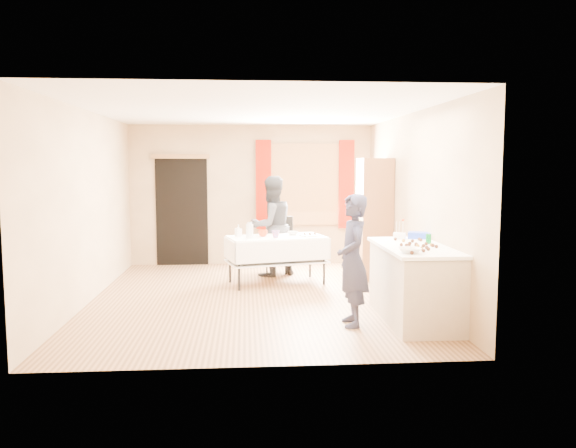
{
  "coord_description": "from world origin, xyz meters",
  "views": [
    {
      "loc": [
        -0.12,
        -7.79,
        1.86
      ],
      "look_at": [
        0.47,
        0.0,
        1.04
      ],
      "focal_mm": 35.0,
      "sensor_mm": 36.0,
      "label": 1
    }
  ],
  "objects": [
    {
      "name": "mixing_bowl",
      "position": [
        1.66,
        -1.88,
        0.94
      ],
      "size": [
        0.25,
        0.25,
        0.06
      ],
      "primitive_type": "imported",
      "rotation": [
        0.0,
        0.0,
        -0.02
      ],
      "color": "white",
      "rests_on": "counter"
    },
    {
      "name": "window_pane",
      "position": [
        1.0,
        2.71,
        1.5
      ],
      "size": [
        1.2,
        0.02,
        1.4
      ],
      "primitive_type": "cube",
      "color": "white",
      "rests_on": "wall_back"
    },
    {
      "name": "party_table",
      "position": [
        0.36,
        0.92,
        0.45
      ],
      "size": [
        1.66,
        1.13,
        0.75
      ],
      "rotation": [
        0.0,
        0.0,
        0.25
      ],
      "color": "black",
      "rests_on": "floor"
    },
    {
      "name": "wall_left",
      "position": [
        -2.26,
        0.0,
        1.3
      ],
      "size": [
        0.02,
        5.5,
        2.6
      ],
      "primitive_type": "cube",
      "color": "tan",
      "rests_on": "floor"
    },
    {
      "name": "pitcher",
      "position": [
        -0.06,
        0.7,
        0.86
      ],
      "size": [
        0.14,
        0.14,
        0.22
      ],
      "primitive_type": "cylinder",
      "rotation": [
        0.0,
        0.0,
        0.3
      ],
      "color": "silver",
      "rests_on": "party_table"
    },
    {
      "name": "ceiling",
      "position": [
        0.0,
        0.0,
        2.61
      ],
      "size": [
        4.5,
        5.5,
        0.02
      ],
      "primitive_type": "cube",
      "color": "white",
      "rests_on": "floor"
    },
    {
      "name": "wall_right",
      "position": [
        2.26,
        0.0,
        1.3
      ],
      "size": [
        0.02,
        5.5,
        2.6
      ],
      "primitive_type": "cube",
      "color": "tan",
      "rests_on": "floor"
    },
    {
      "name": "door_lintel",
      "position": [
        -1.3,
        2.7,
        2.02
      ],
      "size": [
        1.05,
        0.06,
        0.08
      ],
      "primitive_type": "cube",
      "color": "olive",
      "rests_on": "wall_back"
    },
    {
      "name": "wall_back",
      "position": [
        0.0,
        2.76,
        1.3
      ],
      "size": [
        4.5,
        0.02,
        2.6
      ],
      "primitive_type": "cube",
      "color": "tan",
      "rests_on": "floor"
    },
    {
      "name": "chair",
      "position": [
        0.47,
        1.88,
        0.29
      ],
      "size": [
        0.51,
        0.51,
        0.97
      ],
      "rotation": [
        0.0,
        0.0,
        -0.34
      ],
      "color": "black",
      "rests_on": "floor"
    },
    {
      "name": "girl",
      "position": [
        1.11,
        -1.47,
        0.77
      ],
      "size": [
        0.58,
        0.4,
        1.53
      ],
      "primitive_type": "imported",
      "rotation": [
        0.0,
        0.0,
        -1.54
      ],
      "color": "#22233F",
      "rests_on": "floor"
    },
    {
      "name": "pastry_tray",
      "position": [
        0.89,
        0.9,
        0.76
      ],
      "size": [
        0.34,
        0.3,
        0.02
      ],
      "primitive_type": "cube",
      "rotation": [
        0.0,
        0.0,
        0.44
      ],
      "color": "white",
      "rests_on": "party_table"
    },
    {
      "name": "doorway",
      "position": [
        -1.3,
        2.73,
        1.0
      ],
      "size": [
        0.95,
        0.04,
        2.0
      ],
      "primitive_type": "cube",
      "color": "black",
      "rests_on": "floor"
    },
    {
      "name": "cake_balls",
      "position": [
        1.87,
        -1.44,
        0.93
      ],
      "size": [
        0.49,
        1.15,
        0.04
      ],
      "color": "#3F2314",
      "rests_on": "counter"
    },
    {
      "name": "cup_rainbow",
      "position": [
        0.34,
        0.75,
        0.81
      ],
      "size": [
        0.13,
        0.13,
        0.11
      ],
      "primitive_type": "imported",
      "rotation": [
        0.0,
        0.0,
        -0.06
      ],
      "color": "red",
      "rests_on": "party_table"
    },
    {
      "name": "wall_front",
      "position": [
        0.0,
        -2.76,
        1.3
      ],
      "size": [
        4.5,
        0.02,
        2.6
      ],
      "primitive_type": "cube",
      "color": "tan",
      "rests_on": "floor"
    },
    {
      "name": "cup_red",
      "position": [
        0.15,
        0.91,
        0.8
      ],
      "size": [
        0.14,
        0.14,
        0.11
      ],
      "primitive_type": "imported",
      "rotation": [
        0.0,
        0.0,
        0.01
      ],
      "color": "red",
      "rests_on": "party_table"
    },
    {
      "name": "floor",
      "position": [
        0.0,
        0.0,
        -0.01
      ],
      "size": [
        4.5,
        5.5,
        0.02
      ],
      "primitive_type": "cube",
      "color": "#9E7047",
      "rests_on": "ground"
    },
    {
      "name": "soda_can",
      "position": [
        2.09,
        -1.2,
        0.97
      ],
      "size": [
        0.08,
        0.08,
        0.12
      ],
      "primitive_type": "cylinder",
      "rotation": [
        0.0,
        0.0,
        0.28
      ],
      "color": "#0A7B2C",
      "rests_on": "counter"
    },
    {
      "name": "counter",
      "position": [
        1.89,
        -1.33,
        0.45
      ],
      "size": [
        0.79,
        1.67,
        0.91
      ],
      "color": "#C3B39D",
      "rests_on": "floor"
    },
    {
      "name": "cabinet",
      "position": [
        1.99,
        1.25,
        0.99
      ],
      "size": [
        0.5,
        0.6,
        1.97
      ],
      "primitive_type": "cube",
      "color": "brown",
      "rests_on": "floor"
    },
    {
      "name": "woman",
      "position": [
        0.31,
        1.57,
        0.84
      ],
      "size": [
        1.36,
        1.33,
        1.68
      ],
      "primitive_type": "imported",
      "rotation": [
        0.0,
        0.0,
        3.65
      ],
      "color": "black",
      "rests_on": "floor"
    },
    {
      "name": "blue_basket",
      "position": [
        2.15,
        -0.69,
        0.95
      ],
      "size": [
        0.35,
        0.29,
        0.08
      ],
      "primitive_type": "cube",
      "rotation": [
        0.0,
        0.0,
        -0.36
      ],
      "color": "blue",
      "rests_on": "counter"
    },
    {
      "name": "curtain_left",
      "position": [
        0.22,
        2.67,
        1.5
      ],
      "size": [
        0.28,
        0.06,
        1.65
      ],
      "primitive_type": "cube",
      "color": "#991101",
      "rests_on": "wall_back"
    },
    {
      "name": "window_frame",
      "position": [
        1.0,
        2.72,
        1.5
      ],
      "size": [
        1.32,
        0.06,
        1.52
      ],
      "primitive_type": "cube",
      "color": "olive",
      "rests_on": "wall_back"
    },
    {
      "name": "bottle",
      "position": [
        -0.23,
        0.96,
        0.84
      ],
      "size": [
        0.16,
        0.16,
        0.19
      ],
      "primitive_type": "imported",
      "rotation": [
        0.0,
        0.0,
        0.55
      ],
      "color": "white",
      "rests_on": "party_table"
    },
    {
      "name": "foam_block",
      "position": [
        1.86,
        -0.73,
        0.95
      ],
      "size": [
        0.18,
        0.15,
        0.08
      ],
      "primitive_type": "cube",
      "rotation": [
        0.0,
        0.0,
        -0.4
      ],
      "color": "white",
      "rests_on": "counter"
    },
    {
      "name": "curtain_right",
      "position": [
        1.78,
        2.67,
        1.5
      ],
      "size": [
        0.28,
        0.06,
        1.65
      ],
      "primitive_type": "cube",
      "color": "#991101",
      "rests_on": "wall_back"
    },
    {
      "name": "small_bowl",
      "position": [
        0.64,
        1.09,
        0.78
      ],
      "size": [
        0.28,
        0.28,
        0.06
      ],
      "primitive_type": "imported",
      "rotation": [
        0.0,
        0.0,
        0.32
      ],
      "color": "white",
      "rests_on": "party_table"
    }
  ]
}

